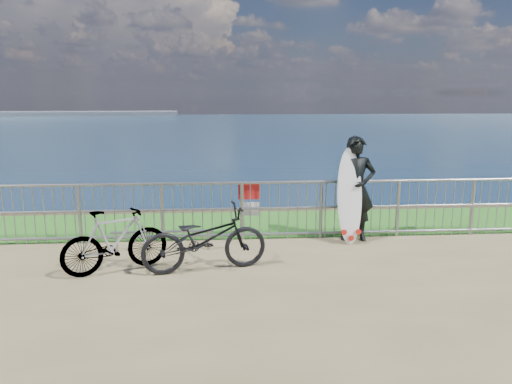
{
  "coord_description": "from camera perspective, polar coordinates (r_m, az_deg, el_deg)",
  "views": [
    {
      "loc": [
        -0.95,
        -7.53,
        2.75
      ],
      "look_at": [
        -0.27,
        1.2,
        1.0
      ],
      "focal_mm": 35.0,
      "sensor_mm": 36.0,
      "label": 1
    }
  ],
  "objects": [
    {
      "name": "grass_strip",
      "position": [
        10.63,
        0.84,
        -3.64
      ],
      "size": [
        120.0,
        120.0,
        0.0
      ],
      "primitive_type": "plane",
      "color": "#256C1D",
      "rests_on": "ground"
    },
    {
      "name": "bicycle_near",
      "position": [
        7.83,
        -5.9,
        -5.34
      ],
      "size": [
        2.06,
        1.07,
        1.03
      ],
      "primitive_type": "imported",
      "rotation": [
        0.0,
        0.0,
        1.78
      ],
      "color": "black",
      "rests_on": "ground"
    },
    {
      "name": "bike_rack",
      "position": [
        8.95,
        -10.64,
        -4.73
      ],
      "size": [
        1.8,
        0.05,
        0.37
      ],
      "color": "gray",
      "rests_on": "ground"
    },
    {
      "name": "surfboard",
      "position": [
        9.34,
        10.65,
        -0.86
      ],
      "size": [
        0.47,
        0.43,
        1.77
      ],
      "color": "white",
      "rests_on": "ground"
    },
    {
      "name": "surfer",
      "position": [
        9.51,
        11.33,
        0.36
      ],
      "size": [
        0.76,
        0.53,
        1.97
      ],
      "primitive_type": "imported",
      "rotation": [
        0.0,
        0.0,
        -0.09
      ],
      "color": "black",
      "rests_on": "ground"
    },
    {
      "name": "seascape",
      "position": [
        160.96,
        -20.04,
        8.19
      ],
      "size": [
        260.0,
        260.0,
        5.0
      ],
      "color": "brown",
      "rests_on": "ground"
    },
    {
      "name": "bicycle_far",
      "position": [
        8.05,
        -15.8,
        -5.36
      ],
      "size": [
        1.7,
        1.15,
        1.0
      ],
      "primitive_type": "imported",
      "rotation": [
        0.0,
        0.0,
        2.03
      ],
      "color": "black",
      "rests_on": "ground"
    },
    {
      "name": "railing",
      "position": [
        9.44,
        1.54,
        -2.0
      ],
      "size": [
        10.06,
        0.1,
        1.13
      ],
      "color": "gray",
      "rests_on": "ground"
    }
  ]
}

